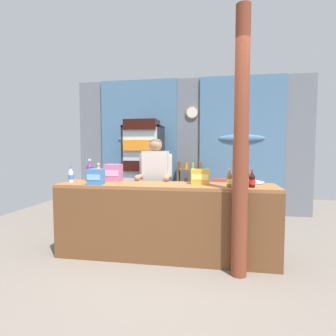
{
  "coord_description": "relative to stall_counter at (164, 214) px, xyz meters",
  "views": [
    {
      "loc": [
        0.51,
        -2.86,
        1.37
      ],
      "look_at": [
        -0.1,
        0.75,
        1.11
      ],
      "focal_mm": 29.04,
      "sensor_mm": 36.0,
      "label": 1
    }
  ],
  "objects": [
    {
      "name": "ground_plane",
      "position": [
        0.09,
        0.79,
        -0.57
      ],
      "size": [
        7.54,
        7.54,
        0.0
      ],
      "primitive_type": "plane",
      "color": "slate"
    },
    {
      "name": "back_wall_curtained",
      "position": [
        0.09,
        2.58,
        0.89
      ],
      "size": [
        4.95,
        0.22,
        2.84
      ],
      "color": "slate",
      "rests_on": "ground"
    },
    {
      "name": "stall_counter",
      "position": [
        0.0,
        0.0,
        0.0
      ],
      "size": [
        2.73,
        0.6,
        0.93
      ],
      "color": "#935B33",
      "rests_on": "ground"
    },
    {
      "name": "timber_post",
      "position": [
        0.88,
        -0.28,
        0.79
      ],
      "size": [
        0.19,
        0.17,
        2.83
      ],
      "color": "brown",
      "rests_on": "ground"
    },
    {
      "name": "drink_fridge",
      "position": [
        -0.79,
        2.01,
        0.48
      ],
      "size": [
        0.75,
        0.62,
        1.93
      ],
      "color": "#232328",
      "rests_on": "ground"
    },
    {
      "name": "bottle_shelf_rack",
      "position": [
        0.11,
        2.27,
        0.02
      ],
      "size": [
        0.48,
        0.28,
        1.12
      ],
      "color": "brown",
      "rests_on": "ground"
    },
    {
      "name": "plastic_lawn_chair",
      "position": [
        0.8,
        1.63,
        -0.08
      ],
      "size": [
        0.53,
        0.53,
        0.86
      ],
      "color": "#E5563D",
      "rests_on": "ground"
    },
    {
      "name": "shopkeeper",
      "position": [
        -0.24,
        0.64,
        0.38
      ],
      "size": [
        0.49,
        0.42,
        1.52
      ],
      "color": "#28282D",
      "rests_on": "ground"
    },
    {
      "name": "soda_bottle_grape_soda",
      "position": [
        -1.11,
        0.31,
        0.49
      ],
      "size": [
        0.1,
        0.1,
        0.3
      ],
      "color": "#56286B",
      "rests_on": "stall_counter"
    },
    {
      "name": "soda_bottle_water",
      "position": [
        -1.27,
        0.09,
        0.45
      ],
      "size": [
        0.07,
        0.07,
        0.21
      ],
      "color": "silver",
      "rests_on": "stall_counter"
    },
    {
      "name": "soda_bottle_orange_soda",
      "position": [
        -0.89,
        0.12,
        0.47
      ],
      "size": [
        0.07,
        0.07,
        0.26
      ],
      "color": "orange",
      "rests_on": "stall_counter"
    },
    {
      "name": "soda_bottle_cola",
      "position": [
        1.03,
        -0.03,
        0.45
      ],
      "size": [
        0.07,
        0.07,
        0.21
      ],
      "color": "black",
      "rests_on": "stall_counter"
    },
    {
      "name": "soda_bottle_iced_tea",
      "position": [
        0.78,
        -0.06,
        0.45
      ],
      "size": [
        0.06,
        0.06,
        0.22
      ],
      "color": "brown",
      "rests_on": "stall_counter"
    },
    {
      "name": "snack_box_choco_powder",
      "position": [
        0.43,
        0.16,
        0.45
      ],
      "size": [
        0.23,
        0.11,
        0.19
      ],
      "color": "gold",
      "rests_on": "stall_counter"
    },
    {
      "name": "snack_box_biscuit",
      "position": [
        -0.84,
        -0.09,
        0.46
      ],
      "size": [
        0.19,
        0.14,
        0.19
      ],
      "color": "#3D75B7",
      "rests_on": "stall_counter"
    },
    {
      "name": "snack_box_wafer",
      "position": [
        -0.75,
        0.29,
        0.47
      ],
      "size": [
        0.22,
        0.16,
        0.23
      ],
      "color": "#B76699",
      "rests_on": "stall_counter"
    },
    {
      "name": "pastry_tray",
      "position": [
        1.01,
        0.32,
        0.38
      ],
      "size": [
        0.42,
        0.42,
        0.07
      ],
      "color": "#BCBCC1",
      "rests_on": "stall_counter"
    }
  ]
}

